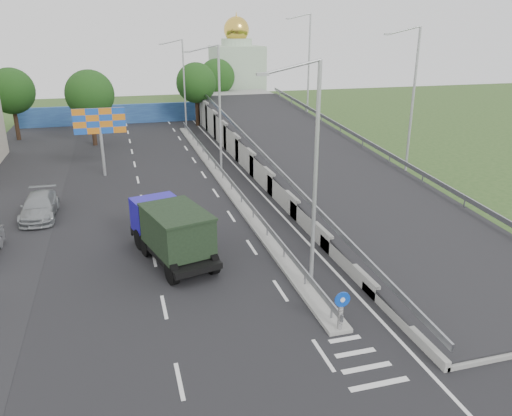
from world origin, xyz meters
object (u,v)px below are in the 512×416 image
object	(u,v)px
lamp_post_mid	(217,103)
dump_truck	(171,230)
sign_bollard	(341,310)
lamp_post_near	(312,167)
lamp_post_far	(182,80)
church	(237,72)
parked_car_d	(39,206)
billboard	(100,125)

from	to	relation	value
lamp_post_mid	dump_truck	distance (m)	16.71
sign_bollard	lamp_post_near	distance (m)	6.12
lamp_post_far	lamp_post_mid	bearing A→B (deg)	-90.00
church	parked_car_d	distance (m)	46.99
sign_bollard	lamp_post_far	bearing A→B (deg)	89.86
church	lamp_post_far	bearing A→B (deg)	-125.24
lamp_post_far	dump_truck	world-z (taller)	lamp_post_far
billboard	parked_car_d	size ratio (longest dim) A/B	1.09
church	billboard	bearing A→B (deg)	-120.70
lamp_post_mid	parked_car_d	bearing A→B (deg)	-152.63
dump_truck	parked_car_d	xyz separation A→B (m)	(-7.40, 8.40, -0.89)
lamp_post_far	church	world-z (taller)	church
lamp_post_far	billboard	bearing A→B (deg)	-116.84
lamp_post_mid	parked_car_d	xyz separation A→B (m)	(-13.05, -6.76, -5.08)
lamp_post_near	parked_car_d	bearing A→B (deg)	134.58
lamp_post_near	lamp_post_far	distance (m)	40.00
sign_bollard	lamp_post_mid	bearing A→B (deg)	89.74
billboard	lamp_post_mid	bearing A→B (deg)	-12.38
billboard	lamp_post_far	bearing A→B (deg)	63.16
lamp_post_near	parked_car_d	size ratio (longest dim) A/B	2.00
sign_bollard	dump_truck	size ratio (longest dim) A/B	0.24
lamp_post_near	billboard	distance (m)	23.87
lamp_post_near	dump_truck	bearing A→B (deg)	139.39
sign_bollard	parked_car_d	size ratio (longest dim) A/B	0.33
lamp_post_far	dump_truck	xyz separation A→B (m)	(-5.65, -35.16, -4.18)
sign_bollard	dump_truck	world-z (taller)	dump_truck
dump_truck	parked_car_d	size ratio (longest dim) A/B	1.40
lamp_post_near	church	distance (m)	54.90
parked_car_d	lamp_post_mid	bearing A→B (deg)	27.98
parked_car_d	dump_truck	bearing A→B (deg)	-48.00
sign_bollard	dump_truck	bearing A→B (deg)	122.57
sign_bollard	billboard	size ratio (longest dim) A/B	0.30
lamp_post_near	church	size ratio (longest dim) A/B	0.73
lamp_post_near	billboard	xyz separation A→B (m)	(-9.11, 22.00, -1.62)
lamp_post_mid	lamp_post_far	size ratio (longest dim) A/B	1.00
lamp_post_far	parked_car_d	world-z (taller)	lamp_post_far
lamp_post_mid	dump_truck	world-z (taller)	lamp_post_mid
lamp_post_near	billboard	world-z (taller)	lamp_post_near
lamp_post_near	lamp_post_far	bearing A→B (deg)	90.00
church	parked_car_d	bearing A→B (deg)	-119.37
church	dump_truck	xyz separation A→B (m)	(-15.54, -49.16, -3.68)
sign_bollard	parked_car_d	world-z (taller)	sign_bollard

